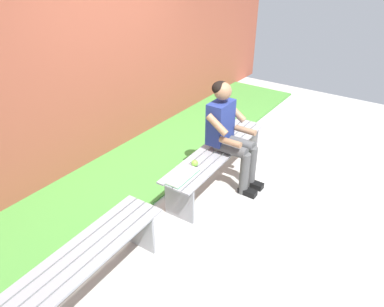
{
  "coord_description": "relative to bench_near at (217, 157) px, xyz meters",
  "views": [
    {
      "loc": [
        3.1,
        1.8,
        2.5
      ],
      "look_at": [
        0.75,
        0.15,
        0.81
      ],
      "focal_mm": 32.41,
      "sensor_mm": 36.0,
      "label": 1
    }
  ],
  "objects": [
    {
      "name": "ground_plane",
      "position": [
        1.07,
        1.0,
        -0.38
      ],
      "size": [
        10.0,
        7.0,
        0.04
      ],
      "primitive_type": "cube",
      "color": "#B2B2AD"
    },
    {
      "name": "grass_strip",
      "position": [
        1.07,
        -1.32,
        -0.34
      ],
      "size": [
        9.0,
        1.94,
        0.03
      ],
      "primitive_type": "cube",
      "color": "#478C38",
      "rests_on": "ground"
    },
    {
      "name": "brick_wall",
      "position": [
        0.5,
        -1.73,
        1.06
      ],
      "size": [
        9.5,
        0.24,
        2.83
      ],
      "primitive_type": "cube",
      "color": "#9E4C38",
      "rests_on": "ground"
    },
    {
      "name": "bench_near",
      "position": [
        0.0,
        0.0,
        0.0
      ],
      "size": [
        1.88,
        0.47,
        0.46
      ],
      "rotation": [
        0.0,
        0.0,
        0.04
      ],
      "color": "gray",
      "rests_on": "ground"
    },
    {
      "name": "bench_far",
      "position": [
        2.14,
        0.0,
        -0.0
      ],
      "size": [
        1.8,
        0.47,
        0.46
      ],
      "rotation": [
        0.0,
        0.0,
        0.04
      ],
      "color": "gray",
      "rests_on": "ground"
    },
    {
      "name": "person_seated",
      "position": [
        -0.07,
        0.1,
        0.34
      ],
      "size": [
        0.5,
        0.69,
        1.27
      ],
      "color": "navy",
      "rests_on": "ground"
    },
    {
      "name": "apple",
      "position": [
        0.47,
        -0.01,
        0.15
      ],
      "size": [
        0.08,
        0.08,
        0.08
      ],
      "primitive_type": "sphere",
      "color": "#72B738",
      "rests_on": "bench_near"
    },
    {
      "name": "book_open",
      "position": [
        0.71,
        0.01,
        0.12
      ],
      "size": [
        0.42,
        0.17,
        0.02
      ],
      "rotation": [
        0.0,
        0.0,
        0.04
      ],
      "color": "white",
      "rests_on": "bench_near"
    }
  ]
}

